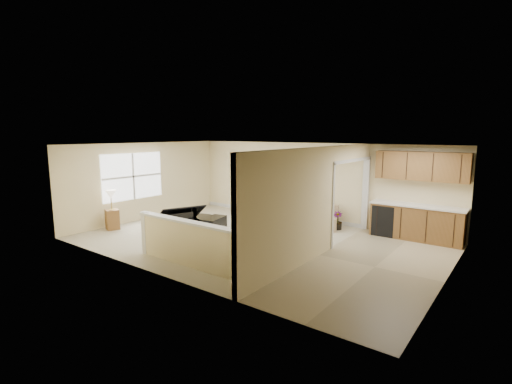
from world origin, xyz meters
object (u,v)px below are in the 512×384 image
Objects in this scene: lamp_stand at (112,213)px; small_plant at (337,222)px; piano at (179,205)px; accent_table at (286,204)px; palm_plant at (264,198)px; loveseat at (313,216)px; piano_bench at (214,227)px.

small_plant is at bearing 36.79° from lamp_stand.
lamp_stand is (-1.26, -1.44, -0.17)m from piano.
palm_plant is at bearing -145.53° from accent_table.
loveseat is 5.93m from lamp_stand.
loveseat reaches higher than small_plant.
piano is 4.07m from loveseat.
accent_table is (0.47, 2.95, 0.25)m from piano_bench.
piano_bench is 0.45× the size of loveseat.
accent_table is at bearing 34.47° from palm_plant.
piano reaches higher than small_plant.
piano_bench is at bearing -99.08° from accent_table.
lamp_stand is at bearing -126.51° from palm_plant.
piano_bench is 0.69× the size of lamp_stand.
lamp_stand is at bearing -108.37° from piano.
piano_bench is 3.62m from small_plant.
piano is at bearing -164.72° from loveseat.
lamp_stand is (-5.29, -3.96, 0.27)m from small_plant.
piano_bench is 1.52× the size of small_plant.
loveseat is 1.19× the size of palm_plant.
palm_plant is 2.86× the size of small_plant.
piano reaches higher than palm_plant.
palm_plant is at bearing -175.29° from small_plant.
small_plant is (2.38, 2.73, -0.04)m from piano_bench.
piano_bench is at bearing -143.01° from loveseat.
piano_bench is 0.53× the size of palm_plant.
small_plant is at bearing 4.71° from palm_plant.
loveseat is at bearing 56.57° from piano_bench.
accent_table is 5.37m from lamp_stand.
accent_table is at bearing 141.36° from loveseat.
piano is 1.33× the size of loveseat.
small_plant is (0.71, 0.20, -0.10)m from loveseat.
piano_bench is at bearing -131.01° from small_plant.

